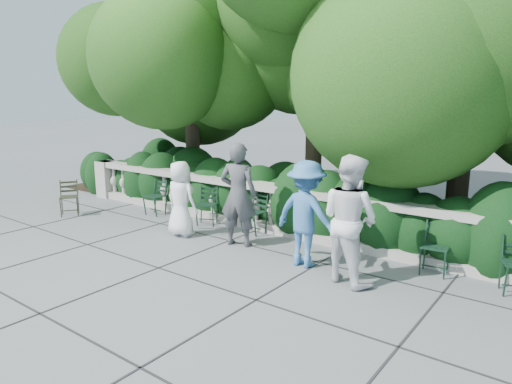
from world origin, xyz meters
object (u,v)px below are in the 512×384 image
Objects in this scene: person_businessman at (181,199)px; person_older_blue at (306,214)px; chair_b at (205,226)px; chair_c at (249,235)px; person_casual_man at (349,219)px; chair_weathered at (70,217)px; chair_a at (151,216)px; person_woman_grey at (238,195)px; chair_f at (431,277)px.

person_older_blue is at bearing -177.85° from person_businessman.
chair_b is 1.14m from chair_c.
chair_c is at bearing -3.25° from person_casual_man.
person_casual_man is (6.83, 0.44, 0.97)m from chair_weathered.
chair_a is at bearing -15.43° from chair_weathered.
chair_a is 0.43× the size of person_woman_grey.
chair_c is at bearing -19.14° from person_older_blue.
chair_a is 1.00× the size of chair_b.
chair_c and chair_f have the same top height.
chair_c is 0.43× the size of person_casual_man.
chair_a is 0.43× the size of person_casual_man.
chair_b is at bearing 174.49° from chair_f.
person_woman_grey is at bearing 8.89° from person_casual_man.
chair_f is 2.17m from person_older_blue.
chair_c is 4.43m from chair_weathered.
chair_f is at bearing -154.10° from person_older_blue.
chair_weathered is 6.07m from person_older_blue.
person_older_blue reaches higher than chair_a.
person_businessman is at bearing 14.95° from person_casual_man.
chair_weathered is 3.27m from person_businessman.
person_businessman is at bearing -112.10° from chair_b.
chair_a is at bearing -2.63° from person_older_blue.
person_woman_grey reaches higher than chair_a.
chair_weathered is 0.43× the size of person_woman_grey.
chair_c is 1.56m from person_businessman.
chair_b is 0.43× the size of person_casual_man.
chair_f is 3.57m from person_woman_grey.
chair_a and chair_weathered have the same top height.
person_woman_grey is at bearing -1.04° from person_older_blue.
person_businessman is 1.34m from person_woman_grey.
chair_b and chair_f have the same top height.
chair_a is 1.88m from chair_weathered.
chair_b is 3.34m from chair_weathered.
person_businessman is at bearing -136.75° from chair_c.
chair_c and chair_weathered have the same top height.
person_woman_grey is at bearing -64.58° from chair_c.
chair_weathered is at bearing 10.41° from person_older_blue.
chair_a is 6.37m from chair_f.
person_businessman is (1.67, -0.62, 0.75)m from chair_a.
chair_a is 1.94m from person_businessman.
person_casual_man is (2.40, -0.33, -0.00)m from person_woman_grey.
person_woman_grey reaches higher than chair_c.
chair_a is 1.62m from chair_b.
chair_weathered is at bearing 176.43° from chair_b.
person_casual_man is at bearing 178.93° from person_businessman.
person_woman_grey reaches higher than chair_b.
chair_a is 1.00× the size of chair_weathered.
chair_c is 3.62m from chair_f.
person_casual_man reaches higher than person_businessman.
chair_b is at bearing -8.84° from person_older_blue.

